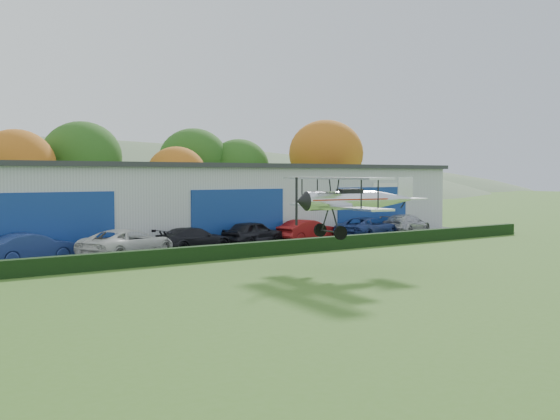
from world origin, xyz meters
TOP-DOWN VIEW (x-y plane):
  - ground at (0.00, 0.00)m, footprint 300.00×300.00m
  - apron at (3.00, 21.00)m, footprint 48.00×9.00m
  - hedge at (3.00, 16.20)m, footprint 46.00×0.60m
  - hangar at (5.00, 27.98)m, footprint 40.60×12.60m
  - tree_belt at (0.85, 40.62)m, footprint 75.70×13.22m
  - car_1 at (-8.43, 20.81)m, footprint 4.68×2.15m
  - car_2 at (-3.85, 19.33)m, footprint 6.28×4.70m
  - car_3 at (0.75, 20.32)m, footprint 5.00×2.51m
  - car_4 at (5.36, 20.87)m, footprint 4.90×2.96m
  - car_5 at (9.70, 20.73)m, footprint 4.59×2.04m
  - car_6 at (14.19, 19.65)m, footprint 5.98×4.00m
  - car_7 at (19.15, 20.60)m, footprint 5.62×3.65m
  - biplane at (2.90, 8.97)m, footprint 6.67×7.64m

SIDE VIEW (x-z plane):
  - ground at x=0.00m, z-range 0.00..0.00m
  - apron at x=3.00m, z-range 0.00..0.05m
  - hedge at x=3.00m, z-range 0.00..0.80m
  - car_3 at x=0.75m, z-range 0.05..1.44m
  - car_5 at x=9.70m, z-range 0.05..1.52m
  - car_1 at x=-8.43m, z-range 0.05..1.54m
  - car_7 at x=19.15m, z-range 0.05..1.56m
  - car_6 at x=14.19m, z-range 0.05..1.57m
  - car_4 at x=5.36m, z-range 0.05..1.61m
  - car_2 at x=-3.85m, z-range 0.05..1.64m
  - hangar at x=5.00m, z-range 0.01..5.31m
  - biplane at x=2.90m, z-range 2.01..4.85m
  - tree_belt at x=0.85m, z-range 0.55..10.67m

